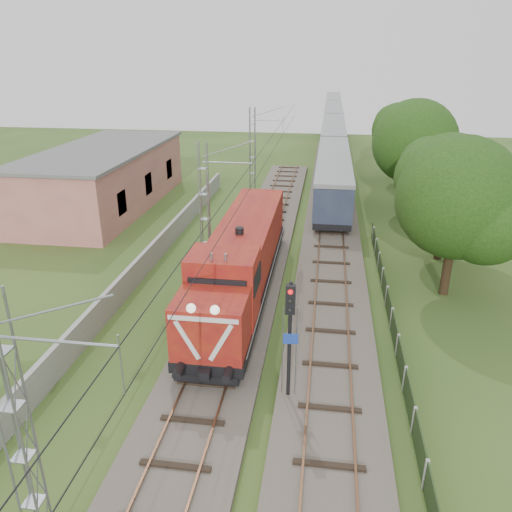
# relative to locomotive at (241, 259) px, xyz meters

# --- Properties ---
(ground) EXTENTS (140.00, 140.00, 0.00)m
(ground) POSITION_rel_locomotive_xyz_m (0.00, -7.97, -2.31)
(ground) COLOR #29481B
(ground) RESTS_ON ground
(track_main) EXTENTS (4.20, 70.00, 0.45)m
(track_main) POSITION_rel_locomotive_xyz_m (0.00, -0.97, -2.12)
(track_main) COLOR #6B6054
(track_main) RESTS_ON ground
(track_side) EXTENTS (4.20, 80.00, 0.45)m
(track_side) POSITION_rel_locomotive_xyz_m (5.00, 12.03, -2.12)
(track_side) COLOR #6B6054
(track_side) RESTS_ON ground
(catenary) EXTENTS (3.31, 70.00, 8.00)m
(catenary) POSITION_rel_locomotive_xyz_m (-2.95, 4.03, 1.74)
(catenary) COLOR gray
(catenary) RESTS_ON ground
(boundary_wall) EXTENTS (0.25, 40.00, 1.50)m
(boundary_wall) POSITION_rel_locomotive_xyz_m (-6.50, 4.03, -1.56)
(boundary_wall) COLOR #9E9E99
(boundary_wall) RESTS_ON ground
(station_building) EXTENTS (8.40, 20.40, 5.22)m
(station_building) POSITION_rel_locomotive_xyz_m (-15.00, 16.03, 0.33)
(station_building) COLOR tan
(station_building) RESTS_ON ground
(fence) EXTENTS (0.12, 32.00, 1.20)m
(fence) POSITION_rel_locomotive_xyz_m (8.00, -4.97, -1.71)
(fence) COLOR black
(fence) RESTS_ON ground
(locomotive) EXTENTS (3.11, 17.74, 4.50)m
(locomotive) POSITION_rel_locomotive_xyz_m (0.00, 0.00, 0.00)
(locomotive) COLOR black
(locomotive) RESTS_ON ground
(coach_rake) EXTENTS (3.01, 89.85, 3.48)m
(coach_rake) POSITION_rel_locomotive_xyz_m (5.00, 55.14, 0.20)
(coach_rake) COLOR black
(coach_rake) RESTS_ON ground
(signal_post) EXTENTS (0.58, 0.45, 5.22)m
(signal_post) POSITION_rel_locomotive_xyz_m (3.35, -8.80, 1.28)
(signal_post) COLOR black
(signal_post) RESTS_ON ground
(tree_a) EXTENTS (6.96, 6.63, 9.03)m
(tree_a) POSITION_rel_locomotive_xyz_m (11.51, 2.02, 3.33)
(tree_a) COLOR #372516
(tree_a) RESTS_ON ground
(tree_b) EXTENTS (6.43, 6.13, 8.34)m
(tree_b) POSITION_rel_locomotive_xyz_m (12.18, 7.46, 2.90)
(tree_b) COLOR #372516
(tree_b) RESTS_ON ground
(tree_c) EXTENTS (7.32, 6.97, 9.49)m
(tree_c) POSITION_rel_locomotive_xyz_m (11.59, 18.21, 3.62)
(tree_c) COLOR #372516
(tree_c) RESTS_ON ground
(tree_d) EXTENTS (6.38, 6.08, 8.28)m
(tree_d) POSITION_rel_locomotive_xyz_m (12.14, 29.04, 2.86)
(tree_d) COLOR #372516
(tree_d) RESTS_ON ground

